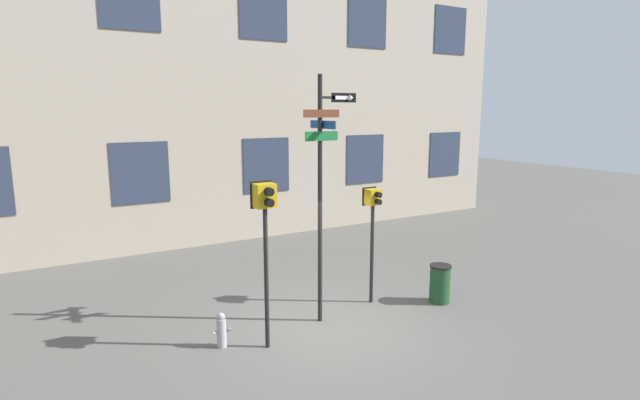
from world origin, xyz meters
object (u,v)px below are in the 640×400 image
(pedestrian_signal_left, at_px, (265,218))
(trash_bin, at_px, (440,284))
(street_sign_pole, at_px, (323,181))
(fire_hydrant, at_px, (222,330))
(pedestrian_signal_right, at_px, (373,215))

(pedestrian_signal_left, height_order, trash_bin, pedestrian_signal_left)
(trash_bin, bearing_deg, street_sign_pole, 169.96)
(street_sign_pole, bearing_deg, pedestrian_signal_left, -160.74)
(fire_hydrant, height_order, trash_bin, trash_bin)
(street_sign_pole, bearing_deg, trash_bin, -10.04)
(pedestrian_signal_right, bearing_deg, trash_bin, -30.36)
(street_sign_pole, xyz_separation_m, trash_bin, (2.76, -0.49, -2.46))
(trash_bin, bearing_deg, pedestrian_signal_left, -179.69)
(street_sign_pole, bearing_deg, pedestrian_signal_right, 11.20)
(pedestrian_signal_right, relative_size, fire_hydrant, 3.91)
(street_sign_pole, height_order, pedestrian_signal_right, street_sign_pole)
(street_sign_pole, bearing_deg, fire_hydrant, -178.05)
(fire_hydrant, xyz_separation_m, trash_bin, (4.94, -0.41, 0.11))
(pedestrian_signal_right, bearing_deg, fire_hydrant, -174.33)
(pedestrian_signal_right, bearing_deg, pedestrian_signal_left, -164.66)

